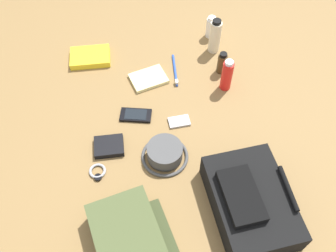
% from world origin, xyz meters
% --- Properties ---
extents(ground_plane, '(2.64, 2.02, 0.02)m').
position_xyz_m(ground_plane, '(0.00, 0.00, -0.01)').
color(ground_plane, olive).
rests_on(ground_plane, ground).
extents(backpack, '(0.36, 0.26, 0.13)m').
position_xyz_m(backpack, '(0.36, 0.21, 0.06)').
color(backpack, black).
rests_on(backpack, ground_plane).
extents(toiletry_pouch, '(0.28, 0.29, 0.10)m').
position_xyz_m(toiletry_pouch, '(0.40, -0.20, 0.05)').
color(toiletry_pouch, '#47512D').
rests_on(toiletry_pouch, ground_plane).
extents(bucket_hat, '(0.18, 0.18, 0.06)m').
position_xyz_m(bucket_hat, '(0.11, -0.03, 0.03)').
color(bucket_hat, '#4A4A4A').
rests_on(bucket_hat, ground_plane).
extents(toothpaste_tube, '(0.05, 0.05, 0.11)m').
position_xyz_m(toothpaste_tube, '(-0.52, 0.30, 0.05)').
color(toothpaste_tube, white).
rests_on(toothpaste_tube, ground_plane).
extents(lotion_bottle, '(0.05, 0.05, 0.17)m').
position_xyz_m(lotion_bottle, '(-0.42, 0.29, 0.08)').
color(lotion_bottle, beige).
rests_on(lotion_bottle, ground_plane).
extents(cologne_bottle, '(0.04, 0.04, 0.11)m').
position_xyz_m(cologne_bottle, '(-0.28, 0.29, 0.05)').
color(cologne_bottle, '#473319').
rests_on(cologne_bottle, ground_plane).
extents(sunscreen_spray, '(0.05, 0.05, 0.15)m').
position_xyz_m(sunscreen_spray, '(-0.19, 0.28, 0.07)').
color(sunscreen_spray, red).
rests_on(sunscreen_spray, ground_plane).
extents(paperback_novel, '(0.13, 0.18, 0.03)m').
position_xyz_m(paperback_novel, '(-0.46, -0.28, 0.01)').
color(paperback_novel, yellow).
rests_on(paperback_novel, ground_plane).
extents(cell_phone, '(0.09, 0.14, 0.01)m').
position_xyz_m(cell_phone, '(-0.10, -0.11, 0.01)').
color(cell_phone, black).
rests_on(cell_phone, ground_plane).
extents(media_player, '(0.05, 0.09, 0.01)m').
position_xyz_m(media_player, '(-0.04, 0.05, 0.01)').
color(media_player, '#B7B7BC').
rests_on(media_player, ground_plane).
extents(wristwatch, '(0.07, 0.06, 0.01)m').
position_xyz_m(wristwatch, '(0.13, -0.28, 0.01)').
color(wristwatch, '#99999E').
rests_on(wristwatch, ground_plane).
extents(toothbrush, '(0.19, 0.03, 0.02)m').
position_xyz_m(toothbrush, '(-0.31, 0.09, 0.01)').
color(toothbrush, blue).
rests_on(toothbrush, ground_plane).
extents(wallet, '(0.09, 0.11, 0.02)m').
position_xyz_m(wallet, '(0.03, -0.23, 0.01)').
color(wallet, black).
rests_on(wallet, ground_plane).
extents(notepad, '(0.14, 0.17, 0.02)m').
position_xyz_m(notepad, '(-0.29, -0.04, 0.01)').
color(notepad, beige).
rests_on(notepad, ground_plane).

